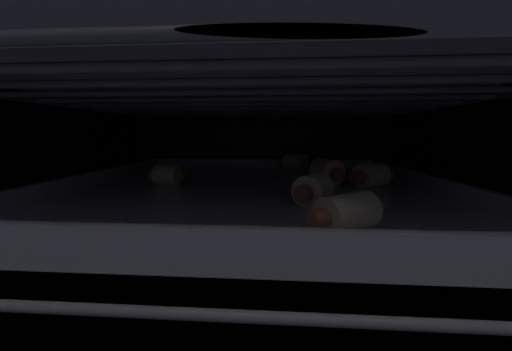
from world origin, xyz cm
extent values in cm
cube|color=black|center=(0.00, 0.00, -0.60)|extent=(57.50, 52.39, 1.20)
cube|color=black|center=(0.00, 25.60, 19.10)|extent=(57.50, 1.20, 38.20)
cube|color=black|center=(-28.15, 0.00, 19.10)|extent=(1.20, 49.99, 38.20)
cube|color=black|center=(28.15, 0.00, 19.10)|extent=(1.20, 49.99, 38.20)
cylinder|color=#F25919|center=(0.00, 5.50, 36.35)|extent=(44.08, 1.30, 1.30)
cylinder|color=#F25919|center=(0.00, 11.00, 36.35)|extent=(44.08, 1.30, 1.30)
cylinder|color=slate|center=(-25.92, 0.00, 11.87)|extent=(0.54, 48.99, 0.54)
cylinder|color=slate|center=(25.92, 0.00, 11.87)|extent=(0.54, 48.99, 0.54)
cylinder|color=slate|center=(0.00, -22.46, 11.87)|extent=(51.83, 0.54, 0.54)
cylinder|color=slate|center=(0.00, -18.37, 11.87)|extent=(51.83, 0.54, 0.54)
cylinder|color=slate|center=(0.00, -14.29, 11.87)|extent=(51.83, 0.54, 0.54)
cylinder|color=slate|center=(0.00, -10.21, 11.87)|extent=(51.83, 0.54, 0.54)
cylinder|color=slate|center=(0.00, -6.12, 11.87)|extent=(51.83, 0.54, 0.54)
cylinder|color=slate|center=(0.00, -2.04, 11.87)|extent=(51.83, 0.54, 0.54)
cylinder|color=slate|center=(0.00, 2.04, 11.87)|extent=(51.83, 0.54, 0.54)
cylinder|color=slate|center=(0.00, 6.12, 11.87)|extent=(51.83, 0.54, 0.54)
cylinder|color=slate|center=(0.00, 10.21, 11.87)|extent=(51.83, 0.54, 0.54)
cylinder|color=slate|center=(0.00, 14.29, 11.87)|extent=(51.83, 0.54, 0.54)
cylinder|color=slate|center=(0.00, 18.37, 11.87)|extent=(51.83, 0.54, 0.54)
cylinder|color=slate|center=(0.00, 22.46, 11.87)|extent=(51.83, 0.54, 0.54)
cube|color=silver|center=(0.00, 0.00, 12.70)|extent=(44.04, 39.77, 1.11)
cube|color=silver|center=(0.00, -19.49, 14.05)|extent=(44.04, 0.80, 1.59)
cube|color=silver|center=(0.00, 19.49, 14.05)|extent=(44.04, 0.80, 1.59)
cube|color=silver|center=(-21.62, 0.00, 14.05)|extent=(0.80, 39.77, 1.59)
cube|color=silver|center=(21.62, 0.00, 14.05)|extent=(0.80, 39.77, 1.59)
cylinder|color=beige|center=(6.32, 13.35, 14.87)|extent=(4.91, 4.85, 3.24)
cylinder|color=#9E563D|center=(4.48, 14.91, 14.87)|extent=(1.93, 1.99, 1.64)
cylinder|color=#9E563D|center=(8.16, 11.80, 14.87)|extent=(1.93, 1.99, 1.64)
cylinder|color=beige|center=(-11.37, 0.20, 14.55)|extent=(3.29, 2.93, 2.59)
cylinder|color=#9E563D|center=(-9.44, -0.04, 14.55)|extent=(1.06, 1.46, 1.37)
cylinder|color=#9E563D|center=(-13.31, 0.43, 14.55)|extent=(1.06, 1.46, 1.37)
cylinder|color=beige|center=(9.46, 2.15, 14.91)|extent=(4.40, 4.50, 3.32)
cylinder|color=#9E563D|center=(8.60, 4.24, 14.91)|extent=(1.87, 1.55, 1.60)
cylinder|color=#9E563D|center=(10.32, 0.05, 14.91)|extent=(1.87, 1.55, 1.60)
cylinder|color=beige|center=(7.40, -15.27, 14.56)|extent=(4.83, 4.45, 2.61)
cylinder|color=#9E563D|center=(5.23, -16.75, 14.56)|extent=(1.66, 1.67, 1.22)
cylinder|color=#9E563D|center=(9.56, -13.79, 14.56)|extent=(1.66, 1.67, 1.22)
cylinder|color=beige|center=(6.02, -8.82, 14.72)|extent=(4.04, 4.03, 2.94)
cylinder|color=#9E563D|center=(5.00, -10.43, 14.72)|extent=(1.81, 1.61, 1.56)
cylinder|color=#9E563D|center=(7.05, -7.21, 14.72)|extent=(1.81, 1.61, 1.56)
cylinder|color=beige|center=(14.38, -0.50, 14.76)|extent=(4.45, 4.27, 3.01)
cylinder|color=#9E563D|center=(12.35, -1.58, 14.76)|extent=(1.77, 1.94, 1.58)
cylinder|color=#9E563D|center=(16.41, 0.58, 14.76)|extent=(1.77, 1.94, 1.58)
cylinder|color=slate|center=(-25.92, 0.00, 23.74)|extent=(0.63, 48.99, 0.63)
cylinder|color=slate|center=(25.92, 0.00, 23.74)|extent=(0.63, 48.99, 0.63)
cylinder|color=slate|center=(0.00, -22.05, 23.74)|extent=(51.83, 0.63, 0.63)
cylinder|color=slate|center=(0.00, -17.15, 23.74)|extent=(51.83, 0.63, 0.63)
cylinder|color=slate|center=(0.00, -12.25, 23.74)|extent=(51.83, 0.63, 0.63)
cylinder|color=slate|center=(0.00, -7.35, 23.74)|extent=(51.83, 0.63, 0.63)
cylinder|color=slate|center=(0.00, -2.45, 23.74)|extent=(51.83, 0.63, 0.63)
cylinder|color=slate|center=(0.00, 2.45, 23.74)|extent=(51.83, 0.63, 0.63)
cylinder|color=slate|center=(0.00, 7.35, 23.74)|extent=(51.83, 0.63, 0.63)
cylinder|color=slate|center=(0.00, 12.25, 23.74)|extent=(51.83, 0.63, 0.63)
cylinder|color=slate|center=(0.00, 17.15, 23.74)|extent=(51.83, 0.63, 0.63)
cylinder|color=slate|center=(0.00, 22.05, 23.74)|extent=(51.83, 0.63, 0.63)
cube|color=gray|center=(0.00, 0.00, 24.53)|extent=(44.04, 39.77, 0.94)
cube|color=gray|center=(0.00, -19.49, 25.95)|extent=(44.04, 0.80, 1.91)
cube|color=gray|center=(0.00, 19.49, 25.95)|extent=(44.04, 0.80, 1.91)
cube|color=gray|center=(-21.62, 0.00, 25.95)|extent=(0.80, 39.77, 1.91)
cube|color=gray|center=(21.62, 0.00, 25.95)|extent=(0.80, 39.77, 1.91)
cylinder|color=beige|center=(9.76, 3.65, 26.51)|extent=(4.33, 4.34, 3.02)
cylinder|color=#9E563D|center=(8.32, 5.18, 26.51)|extent=(1.89, 1.87, 1.58)
cylinder|color=#9E563D|center=(11.20, 2.13, 26.51)|extent=(1.89, 1.87, 1.58)
cylinder|color=beige|center=(-8.85, 16.49, 26.51)|extent=(3.93, 3.95, 3.03)
cylinder|color=#9E563D|center=(-8.12, 18.42, 26.51)|extent=(2.04, 1.62, 1.78)
cylinder|color=#9E563D|center=(-9.59, 14.56, 26.51)|extent=(2.04, 1.62, 1.78)
cylinder|color=beige|center=(6.26, 15.42, 26.66)|extent=(4.67, 4.76, 3.33)
cylinder|color=#9E563D|center=(5.13, 13.46, 26.66)|extent=(1.96, 1.68, 1.70)
cylinder|color=#9E563D|center=(7.39, 17.38, 26.66)|extent=(1.96, 1.68, 1.70)
cylinder|color=beige|center=(-13.34, -3.35, 26.55)|extent=(4.01, 3.29, 3.11)
cylinder|color=#9E563D|center=(-15.76, -3.47, 26.55)|extent=(1.04, 1.45, 1.40)
cylinder|color=#9E563D|center=(-10.93, -3.23, 26.55)|extent=(1.04, 1.45, 1.40)
cylinder|color=beige|center=(-6.54, -9.47, 26.23)|extent=(4.11, 3.91, 2.47)
cylinder|color=#9E563D|center=(-4.79, -10.69, 26.23)|extent=(1.58, 1.68, 1.37)
cylinder|color=#9E563D|center=(-8.28, -8.25, 26.23)|extent=(1.58, 1.68, 1.37)
cylinder|color=beige|center=(1.96, 6.27, 26.58)|extent=(5.09, 5.01, 3.17)
cylinder|color=#9E563D|center=(3.82, 4.65, 26.58)|extent=(1.77, 1.84, 1.63)
cylinder|color=#9E563D|center=(0.11, 7.89, 26.58)|extent=(1.77, 1.84, 1.63)
cylinder|color=beige|center=(-6.33, -1.82, 26.48)|extent=(4.36, 3.56, 2.97)
cylinder|color=#9E563D|center=(-8.58, -1.45, 26.48)|extent=(0.86, 1.54, 1.45)
cylinder|color=#9E563D|center=(-4.08, -2.19, 26.48)|extent=(0.86, 1.54, 1.45)
cylinder|color=beige|center=(-17.66, 7.98, 26.61)|extent=(4.61, 4.50, 3.23)
cylinder|color=#9E563D|center=(-15.80, 6.97, 26.61)|extent=(1.39, 1.72, 1.55)
cylinder|color=#9E563D|center=(-19.52, 8.99, 26.61)|extent=(1.39, 1.72, 1.55)
cylinder|color=beige|center=(3.98, -12.70, 26.37)|extent=(4.48, 4.34, 2.74)
cylinder|color=#9E563D|center=(5.82, -11.27, 26.37)|extent=(1.85, 1.94, 1.59)
cylinder|color=#9E563D|center=(2.14, -14.12, 26.37)|extent=(1.85, 1.94, 1.59)
camera|label=1|loc=(2.35, -32.88, 19.86)|focal=18.44mm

